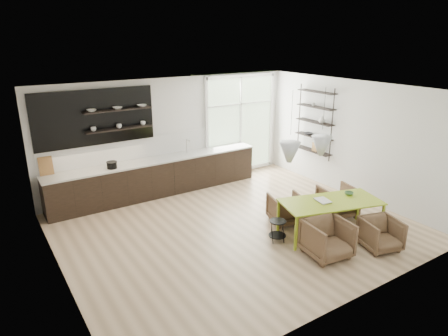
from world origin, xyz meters
The scene contains 11 objects.
room centered at (0.58, 1.10, 1.46)m, with size 7.02×6.01×2.91m.
kitchen_run centered at (-0.69, 2.69, 0.60)m, with size 5.54×0.69×2.75m.
right_shelving centered at (3.36, 1.17, 1.65)m, with size 0.26×1.22×1.90m.
dining_table centered at (1.44, -1.26, 0.68)m, with size 2.18×1.42×0.73m.
armchair_back_left centered at (1.06, -0.35, 0.31)m, with size 0.67×0.69×0.63m, color brown.
armchair_back_right centered at (2.28, -0.72, 0.34)m, with size 0.73×0.76×0.69m, color brown.
armchair_front_left centered at (0.75, -1.84, 0.36)m, with size 0.76×0.78×0.71m, color brown.
armchair_front_right centered at (1.81, -2.21, 0.31)m, with size 0.66×0.68×0.61m, color brown.
wire_stool centered at (0.36, -0.91, 0.28)m, with size 0.35×0.35×0.44m.
table_book centered at (1.17, -1.15, 0.75)m, with size 0.24×0.32×0.03m, color white.
table_bowl centered at (2.01, -1.23, 0.76)m, with size 0.18×0.18×0.06m, color #477648.
Camera 1 is at (-4.39, -6.30, 3.92)m, focal length 32.00 mm.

